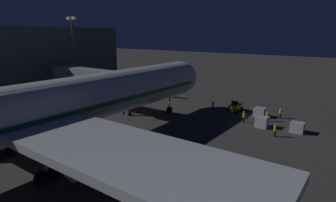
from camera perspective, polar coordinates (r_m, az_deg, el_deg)
name	(u,v)px	position (r m, az deg, el deg)	size (l,w,h in m)	color
ground_plane	(84,146)	(36.32, -16.49, -8.70)	(320.00, 320.00, 0.00)	#383533
airliner_at_gate	(6,118)	(30.55, -29.76, -2.96)	(49.89, 65.98, 18.44)	silver
jet_bridge	(100,77)	(51.32, -13.62, 4.62)	(21.50, 3.40, 7.31)	#9E9E99
apron_floodlight_mast	(74,50)	(65.03, -18.42, 9.68)	(2.90, 0.50, 16.70)	#59595E
baggage_tug_lead	(235,107)	(50.89, 13.42, -1.18)	(1.86, 2.67, 1.95)	yellow
baggage_container_mid_row	(262,122)	(43.55, 18.40, -4.02)	(1.71, 1.63, 1.56)	#B7BABF
baggage_container_far_row	(297,127)	(43.10, 24.59, -4.86)	(1.76, 1.51, 1.42)	#B7BABF
baggage_container_spare	(260,112)	(48.88, 18.00, -2.15)	(1.77, 1.60, 1.47)	#B7BABF
ground_crew_near_nose_gear	(213,105)	(50.39, 9.04, -0.88)	(0.40, 0.40, 1.79)	black
ground_crew_by_belt_loader	(280,113)	(48.90, 21.69, -2.20)	(0.40, 0.40, 1.71)	black
ground_crew_marshaller_fwd	(275,130)	(40.15, 20.75, -5.43)	(0.40, 0.40, 1.74)	black
ground_crew_under_port_wing	(231,112)	(46.69, 12.64, -2.13)	(0.40, 0.40, 1.90)	black
ground_crew_by_tug	(267,115)	(46.62, 19.36, -2.72)	(0.40, 0.40, 1.74)	black
ground_crew_walking_aft	(244,117)	(44.71, 15.03, -3.04)	(0.40, 0.40, 1.81)	black
traffic_cone_nose_port	(197,107)	(51.62, 5.82, -1.25)	(0.36, 0.36, 0.55)	orange
traffic_cone_nose_starboard	(177,104)	(53.88, 1.79, -0.55)	(0.36, 0.36, 0.55)	orange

